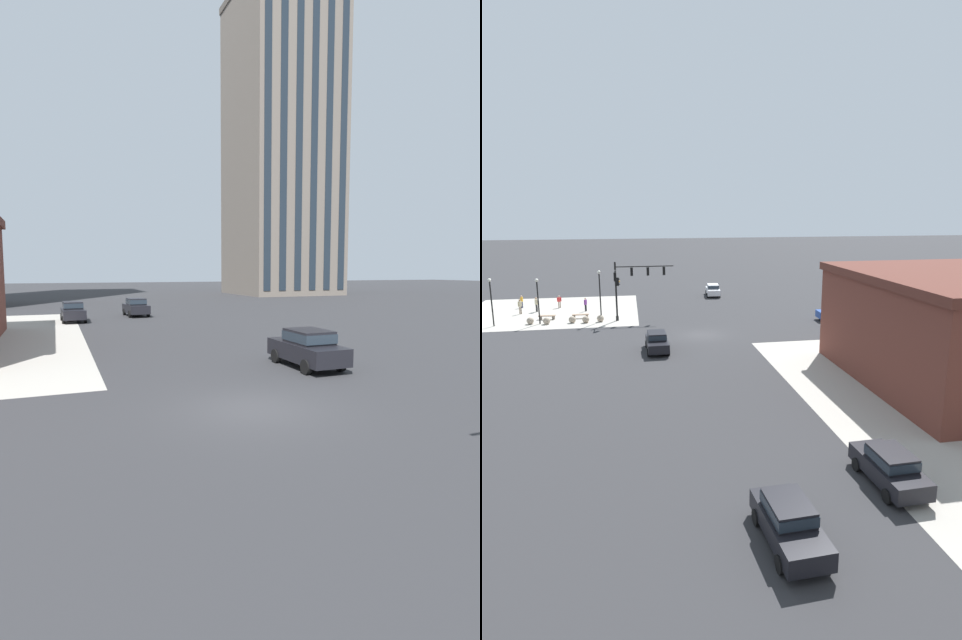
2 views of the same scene
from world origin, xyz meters
TOP-DOWN VIEW (x-y plane):
  - ground_plane at (0.00, 0.00)m, footprint 320.00×320.00m
  - car_main_northbound_far at (1.41, 31.47)m, footprint 2.06×4.48m
  - car_cross_westbound at (-4.27, 28.46)m, footprint 2.00×4.45m
  - car_parked_curb at (4.68, 4.95)m, footprint 1.96×4.43m
  - residential_tower_skyline_right at (32.93, 64.74)m, footprint 16.88×18.52m

SIDE VIEW (x-z plane):
  - ground_plane at x=0.00m, z-range 0.00..0.00m
  - car_main_northbound_far at x=1.41m, z-range 0.08..1.76m
  - car_cross_westbound at x=-4.27m, z-range 0.08..1.76m
  - car_parked_curb at x=4.68m, z-range 0.08..1.76m
  - residential_tower_skyline_right at x=32.93m, z-range 0.02..52.19m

